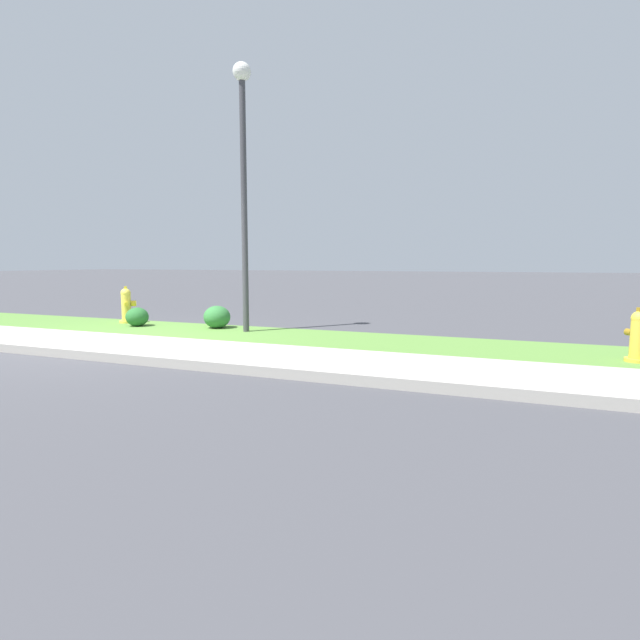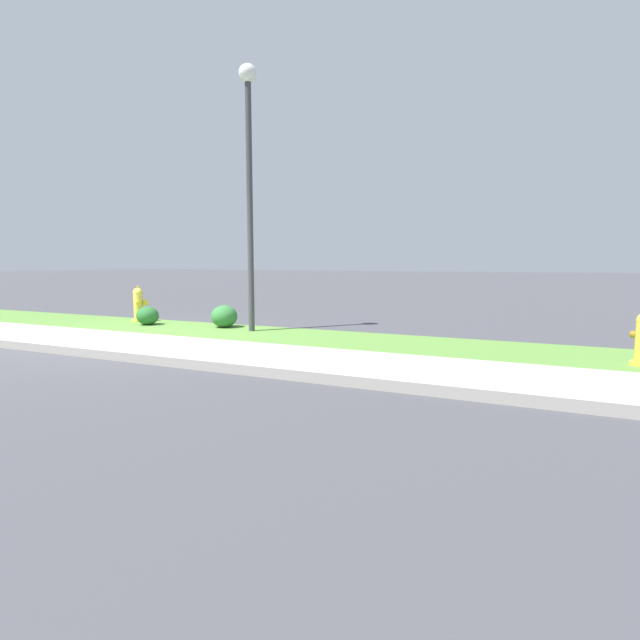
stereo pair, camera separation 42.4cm
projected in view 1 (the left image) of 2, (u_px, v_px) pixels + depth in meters
ground_plane at (102, 344)px, 7.79m from camera, size 120.00×120.00×0.00m
sidewalk_pavement at (102, 344)px, 7.78m from camera, size 18.00×1.84×0.01m
grass_verge at (176, 329)px, 9.47m from camera, size 18.00×1.81×0.01m
street_curb at (45, 351)px, 6.85m from camera, size 18.00×0.16×0.12m
fire_hydrant_by_grass_verge at (638, 336)px, 6.34m from camera, size 0.33×0.35×0.70m
fire_hydrant_at_driveway at (127, 305)px, 10.42m from camera, size 0.34×0.34×0.77m
street_lamp at (243, 158)px, 8.79m from camera, size 0.32×0.32×4.71m
shrub_bush_near_lamp at (137, 317)px, 9.91m from camera, size 0.44×0.44×0.37m
shrub_bush_far_verge at (217, 317)px, 9.62m from camera, size 0.51×0.51×0.43m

